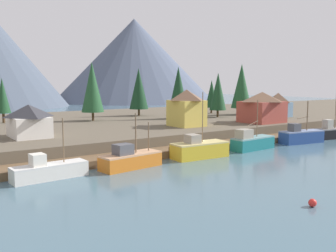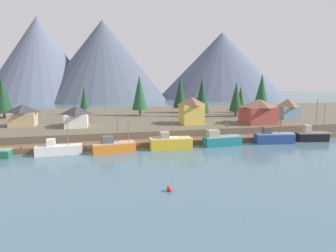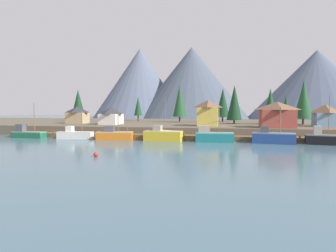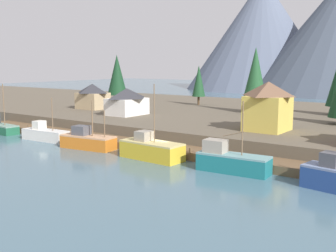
% 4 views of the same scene
% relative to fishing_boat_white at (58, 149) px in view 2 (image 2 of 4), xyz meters
% --- Properties ---
extents(ground_plane, '(400.00, 400.00, 1.00)m').
position_rel_fishing_boat_white_xyz_m(ground_plane, '(21.44, 21.58, -1.47)').
color(ground_plane, '#476675').
extents(dock, '(80.00, 4.00, 1.60)m').
position_rel_fishing_boat_white_xyz_m(dock, '(21.44, 3.57, -0.47)').
color(dock, brown).
rests_on(dock, ground_plane).
extents(shoreline_bank, '(400.00, 56.00, 2.50)m').
position_rel_fishing_boat_white_xyz_m(shoreline_bank, '(21.44, 33.58, 0.28)').
color(shoreline_bank, brown).
rests_on(shoreline_bank, ground_plane).
extents(mountain_west_peak, '(69.10, 69.10, 51.17)m').
position_rel_fishing_boat_white_xyz_m(mountain_west_peak, '(-27.76, 144.75, 24.61)').
color(mountain_west_peak, slate).
rests_on(mountain_west_peak, ground_plane).
extents(mountain_central_peak, '(79.87, 79.87, 49.89)m').
position_rel_fishing_boat_white_xyz_m(mountain_central_peak, '(11.01, 141.28, 23.98)').
color(mountain_central_peak, '#475160').
rests_on(mountain_central_peak, ground_plane).
extents(mountain_east_peak, '(89.67, 89.67, 45.85)m').
position_rel_fishing_boat_white_xyz_m(mountain_east_peak, '(94.03, 146.87, 21.96)').
color(mountain_east_peak, '#4C566B').
rests_on(mountain_east_peak, ground_plane).
extents(fishing_boat_white, '(8.33, 2.91, 6.66)m').
position_rel_fishing_boat_white_xyz_m(fishing_boat_white, '(0.00, 0.00, 0.00)').
color(fishing_boat_white, silver).
rests_on(fishing_boat_white, ground_plane).
extents(fishing_boat_orange, '(8.23, 3.75, 6.77)m').
position_rel_fishing_boat_white_xyz_m(fishing_boat_orange, '(9.88, -0.45, 0.14)').
color(fishing_boat_orange, '#CC6B1E').
rests_on(fishing_boat_orange, ground_plane).
extents(fishing_boat_yellow, '(8.33, 3.49, 9.27)m').
position_rel_fishing_boat_white_xyz_m(fishing_boat_yellow, '(21.05, -0.31, 0.25)').
color(fishing_boat_yellow, gold).
rests_on(fishing_boat_yellow, ground_plane).
extents(fishing_boat_teal, '(8.04, 3.05, 7.80)m').
position_rel_fishing_boat_white_xyz_m(fishing_boat_teal, '(31.87, -0.09, 0.27)').
color(fishing_boat_teal, '#196B70').
rests_on(fishing_boat_teal, ground_plane).
extents(fishing_boat_blue, '(8.49, 3.84, 7.31)m').
position_rel_fishing_boat_white_xyz_m(fishing_boat_blue, '(43.82, -0.46, 0.26)').
color(fishing_boat_blue, navy).
rests_on(fishing_boat_blue, ground_plane).
extents(fishing_boat_black, '(7.07, 3.57, 9.50)m').
position_rel_fishing_boat_white_xyz_m(fishing_boat_black, '(53.29, -0.33, 0.20)').
color(fishing_boat_black, black).
rests_on(fishing_boat_black, ground_plane).
extents(house_white, '(5.36, 7.10, 4.83)m').
position_rel_fishing_boat_white_xyz_m(house_white, '(2.23, 16.43, 4.00)').
color(house_white, silver).
rests_on(house_white, shoreline_bank).
extents(house_blue, '(5.43, 4.97, 5.62)m').
position_rel_fishing_boat_white_xyz_m(house_blue, '(59.00, 17.11, 4.41)').
color(house_blue, '#6689A8').
rests_on(house_blue, shoreline_bank).
extents(house_yellow, '(5.49, 5.99, 6.77)m').
position_rel_fishing_boat_white_xyz_m(house_yellow, '(29.93, 14.32, 4.98)').
color(house_yellow, gold).
rests_on(house_yellow, shoreline_bank).
extents(house_red, '(7.93, 7.18, 6.15)m').
position_rel_fishing_boat_white_xyz_m(house_red, '(46.43, 10.86, 4.67)').
color(house_red, '#9E4238').
rests_on(house_red, shoreline_bank).
extents(house_tan, '(6.06, 4.95, 5.14)m').
position_rel_fishing_boat_white_xyz_m(house_tan, '(-10.31, 19.99, 4.16)').
color(house_tan, tan).
rests_on(house_tan, shoreline_bank).
extents(conifer_near_left, '(4.65, 4.65, 12.30)m').
position_rel_fishing_boat_white_xyz_m(conifer_near_left, '(19.52, 33.19, 8.60)').
color(conifer_near_left, '#4C3823').
rests_on(conifer_near_left, shoreline_bank).
extents(conifer_near_right, '(2.94, 2.94, 8.91)m').
position_rel_fishing_boat_white_xyz_m(conifer_near_right, '(3.15, 39.59, 6.93)').
color(conifer_near_right, '#4C3823').
rests_on(conifer_near_right, shoreline_bank).
extents(conifer_mid_left, '(4.91, 4.91, 11.47)m').
position_rel_fishing_boat_white_xyz_m(conifer_mid_left, '(-19.20, 36.96, 8.01)').
color(conifer_mid_left, '#4C3823').
rests_on(conifer_mid_left, shoreline_bank).
extents(conifer_mid_right, '(4.59, 4.59, 11.45)m').
position_rel_fishing_boat_white_xyz_m(conifer_mid_right, '(33.54, 38.07, 8.08)').
color(conifer_mid_right, '#4C3823').
rests_on(conifer_mid_right, shoreline_bank).
extents(conifer_back_left, '(4.51, 4.51, 11.49)m').
position_rel_fishing_boat_white_xyz_m(conifer_back_left, '(37.01, 26.61, 7.81)').
color(conifer_back_left, '#4C3823').
rests_on(conifer_back_left, shoreline_bank).
extents(conifer_back_right, '(3.20, 3.20, 8.65)m').
position_rel_fishing_boat_white_xyz_m(conifer_back_right, '(52.93, 33.70, 6.59)').
color(conifer_back_right, '#4C3823').
rests_on(conifer_back_right, shoreline_bank).
extents(conifer_centre, '(5.00, 5.00, 12.59)m').
position_rel_fishing_boat_white_xyz_m(conifer_centre, '(56.03, 26.07, 8.67)').
color(conifer_centre, '#4C3823').
rests_on(conifer_centre, shoreline_bank).
extents(conifer_far_left, '(3.86, 3.86, 10.27)m').
position_rel_fishing_boat_white_xyz_m(conifer_far_left, '(46.88, 24.54, 7.48)').
color(conifer_far_left, '#4C3823').
rests_on(conifer_far_left, shoreline_bank).
extents(channel_buoy, '(0.70, 0.70, 0.70)m').
position_rel_fishing_boat_white_xyz_m(channel_buoy, '(15.71, -22.08, -0.62)').
color(channel_buoy, red).
rests_on(channel_buoy, ground_plane).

